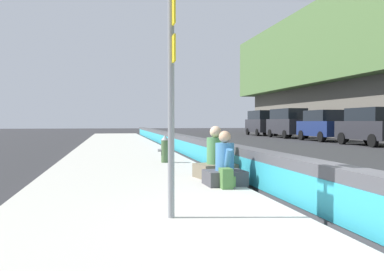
{
  "coord_description": "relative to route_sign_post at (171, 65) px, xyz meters",
  "views": [
    {
      "loc": [
        -4.95,
        3.13,
        1.47
      ],
      "look_at": [
        5.94,
        0.96,
        1.08
      ],
      "focal_mm": 38.06,
      "sensor_mm": 36.0,
      "label": 1
    }
  ],
  "objects": [
    {
      "name": "route_sign_post",
      "position": [
        0.0,
        0.0,
        0.0
      ],
      "size": [
        0.44,
        0.09,
        3.6
      ],
      "color": "gray",
      "rests_on": "sidewalk_strip"
    },
    {
      "name": "jersey_barrier",
      "position": [
        -0.57,
        -2.31,
        -1.81
      ],
      "size": [
        76.0,
        0.45,
        0.85
      ],
      "color": "#47474C",
      "rests_on": "ground_plane"
    },
    {
      "name": "fire_hydrant",
      "position": [
        7.46,
        -0.88,
        -1.65
      ],
      "size": [
        0.26,
        0.46,
        0.88
      ],
      "color": "#47663D",
      "rests_on": "sidewalk_strip"
    },
    {
      "name": "parked_car_farther",
      "position": [
        34.35,
        -14.46,
        -0.88
      ],
      "size": [
        5.17,
        2.25,
        2.56
      ],
      "color": "#28282D",
      "rests_on": "ground_plane"
    },
    {
      "name": "ground_plane",
      "position": [
        -0.57,
        -2.32,
        -2.23
      ],
      "size": [
        160.0,
        160.0,
        0.0
      ],
      "primitive_type": "plane",
      "color": "#2B2B2D",
      "rests_on": "ground"
    },
    {
      "name": "parked_car_far",
      "position": [
        28.02,
        -14.48,
        -0.88
      ],
      "size": [
        5.11,
        2.12,
        2.56
      ],
      "color": "#28282D",
      "rests_on": "ground_plane"
    },
    {
      "name": "seated_person_middle",
      "position": [
        3.73,
        -1.6,
        -1.71
      ],
      "size": [
        0.92,
        1.02,
        1.22
      ],
      "color": "#706651",
      "rests_on": "sidewalk_strip"
    },
    {
      "name": "backpack",
      "position": [
        2.21,
        -1.42,
        -1.9
      ],
      "size": [
        0.32,
        0.28,
        0.4
      ],
      "color": "#4C7A3D",
      "rests_on": "sidewalk_strip"
    },
    {
      "name": "sidewalk_strip",
      "position": [
        -0.57,
        0.33,
        -2.16
      ],
      "size": [
        80.0,
        4.4,
        0.14
      ],
      "primitive_type": "cube",
      "color": "#B5B2A8",
      "rests_on": "ground_plane"
    },
    {
      "name": "parked_car_midline",
      "position": [
        22.07,
        -14.55,
        -1.05
      ],
      "size": [
        4.83,
        2.13,
        2.28
      ],
      "color": "navy",
      "rests_on": "ground_plane"
    },
    {
      "name": "seated_person_foreground",
      "position": [
        2.63,
        -1.51,
        -1.74
      ],
      "size": [
        0.73,
        0.84,
        1.13
      ],
      "color": "#424247",
      "rests_on": "sidewalk_strip"
    },
    {
      "name": "parked_car_fourth",
      "position": [
        16.32,
        -14.5,
        -1.05
      ],
      "size": [
        4.81,
        2.08,
        2.28
      ],
      "color": "#28282D",
      "rests_on": "ground_plane"
    }
  ]
}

